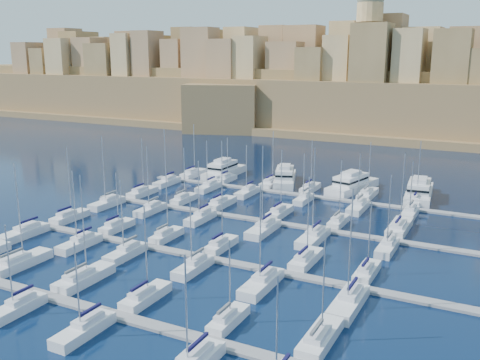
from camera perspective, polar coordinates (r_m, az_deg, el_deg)
The scene contains 53 objects.
ground at distance 96.96m, azimuth 0.64°, elevation -6.20°, with size 600.00×600.00×0.00m, color black.
pontoon_near at distance 70.61m, azimuth -12.19°, elevation -14.17°, with size 84.00×2.00×0.40m, color slate.
pontoon_mid_near at distance 87.01m, azimuth -2.93°, elevation -8.43°, with size 84.00×2.00×0.40m, color slate.
pontoon_mid_far at distance 105.47m, azimuth 3.08°, elevation -4.47°, with size 84.00×2.00×0.40m, color slate.
pontoon_far at distance 125.08m, azimuth 7.21°, elevation -1.68°, with size 84.00×2.00×0.40m, color slate.
sailboat_1 at distance 90.92m, azimuth -22.37°, elevation -8.10°, with size 3.07×10.23×16.33m.
sailboat_2 at distance 81.90m, azimuth -16.31°, elevation -9.99°, with size 3.05×10.18×16.27m.
sailboat_3 at distance 74.39m, azimuth -10.06°, elevation -12.12°, with size 2.59×8.64×13.54m.
sailboat_4 at distance 67.65m, azimuth -1.28°, elevation -14.66°, with size 2.27×7.55×11.16m.
sailboat_5 at distance 64.40m, azimuth 8.53°, elevation -16.34°, with size 2.83×9.42×12.90m.
sailboat_8 at distance 75.94m, azimuth -22.68°, elevation -12.47°, with size 2.45×8.16×12.32m.
sailboat_9 at distance 68.02m, azimuth -16.28°, elevation -15.06°, with size 2.61×8.70×12.09m.
sailboat_12 at distance 111.89m, azimuth -17.71°, elevation -3.75°, with size 2.63×8.76×15.06m.
sailboat_13 at distance 103.56m, azimuth -13.00°, elevation -4.85°, with size 2.38×7.92×11.27m.
sailboat_14 at distance 96.94m, azimuth -7.86°, elevation -5.88°, with size 2.37×7.90×12.37m.
sailboat_15 at distance 91.49m, azimuth -2.06°, elevation -6.95°, with size 2.48×8.27×12.83m.
sailboat_16 at distance 85.95m, azimuth 7.02°, elevation -8.40°, with size 2.73×9.11×14.32m.
sailboat_17 at distance 83.01m, azimuth 13.36°, elevation -9.52°, with size 2.46×8.20×11.82m.
sailboat_18 at distance 104.88m, azimuth -22.08°, elevation -5.25°, with size 3.02×10.07×13.98m.
sailboat_19 at distance 96.20m, azimuth -16.73°, elevation -6.48°, with size 2.67×8.91×13.92m.
sailboat_20 at distance 90.02m, azimuth -12.06°, elevation -7.59°, with size 2.58×8.61×13.40m.
sailboat_21 at distance 82.89m, azimuth -4.98°, elevation -9.22°, with size 2.58×8.61×11.97m.
sailboat_22 at distance 77.17m, azimuth 2.33°, elevation -10.92°, with size 2.97×9.90×15.55m.
sailboat_23 at distance 73.08m, azimuth 11.52°, elevation -12.64°, with size 3.12×10.39×16.55m.
sailboat_24 at distance 127.08m, azimuth -10.38°, elevation -1.31°, with size 2.68×8.92×13.72m.
sailboat_25 at distance 120.06m, azimuth -6.02°, elevation -2.03°, with size 2.39×7.97×12.59m.
sailboat_26 at distance 116.07m, azimuth -2.05°, elevation -2.49°, with size 2.83×9.44×14.66m.
sailboat_27 at distance 109.97m, azimuth 4.26°, elevation -3.44°, with size 2.67×8.91×13.92m.
sailboat_28 at distance 105.51m, azimuth 10.45°, elevation -4.37°, with size 2.36×7.88×13.03m.
sailboat_29 at distance 104.41m, azimuth 16.62°, elevation -4.89°, with size 3.24×10.80×15.03m.
sailboat_30 at distance 119.67m, azimuth -13.97°, elevation -2.40°, with size 2.80×9.32×15.67m.
sailboat_31 at distance 113.12m, azimuth -9.52°, elevation -3.10°, with size 2.55×8.50×14.50m.
sailboat_32 at distance 106.44m, azimuth -4.21°, elevation -4.02°, with size 2.59×8.63×12.58m.
sailboat_33 at distance 99.52m, azimuth 2.51°, elevation -5.22°, with size 3.04×10.13×16.74m.
sailboat_34 at distance 95.90m, azimuth 7.84°, elevation -6.06°, with size 3.16×10.53×17.23m.
sailboat_35 at distance 93.74m, azimuth 15.45°, elevation -6.93°, with size 2.55×8.49×13.61m.
sailboat_36 at distance 144.78m, azimuth -5.00°, elevation 0.67°, with size 2.86×9.54×14.36m.
sailboat_37 at distance 138.64m, azimuth -1.43°, elevation 0.13°, with size 2.26×7.54×11.72m.
sailboat_38 at distance 134.20m, azimuth 3.39°, elevation -0.32°, with size 2.86×9.53×14.10m.
sailboat_39 at distance 130.08m, azimuth 7.48°, elevation -0.86°, with size 2.58×8.59×12.64m.
sailboat_40 at distance 126.84m, azimuth 13.43°, elevation -1.48°, with size 2.93×9.76×13.21m.
sailboat_41 at distance 124.35m, azimuth 18.26°, elevation -2.10°, with size 2.60×8.67×14.34m.
sailboat_42 at distance 136.35m, azimuth -7.77°, elevation -0.20°, with size 2.68×8.94×14.58m.
sailboat_43 at distance 130.13m, azimuth -3.39°, elevation -0.76°, with size 2.60×8.65×12.58m.
sailboat_44 at distance 125.21m, azimuth 0.79°, elevation -1.31°, with size 2.61×8.70×12.26m.
sailboat_45 at distance 120.33m, azimuth 6.83°, elevation -2.03°, with size 2.32×7.73×11.43m.
sailboat_46 at distance 115.94m, azimuth 12.50°, elevation -2.84°, with size 2.86×9.54×12.67m.
sailboat_47 at distance 114.36m, azimuth 17.66°, elevation -3.40°, with size 2.58×8.59×12.03m.
motor_yacht_a at distance 144.09m, azimuth -1.76°, elevation 1.05°, with size 5.24×16.53×5.25m.
motor_yacht_b at distance 136.63m, azimuth 4.80°, elevation 0.33°, with size 10.13×17.23×5.25m.
motor_yacht_c at distance 131.73m, azimuth 11.84°, elevation -0.41°, with size 9.11×18.37×5.25m.
motor_yacht_d at distance 128.99m, azimuth 18.55°, elevation -1.12°, with size 7.23×18.72×5.25m.
fortified_city at distance 241.17m, azimuth 17.53°, elevation 8.56°, with size 460.00×108.95×59.52m.
Camera 1 is at (40.76, -81.74, 32.54)m, focal length 40.00 mm.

